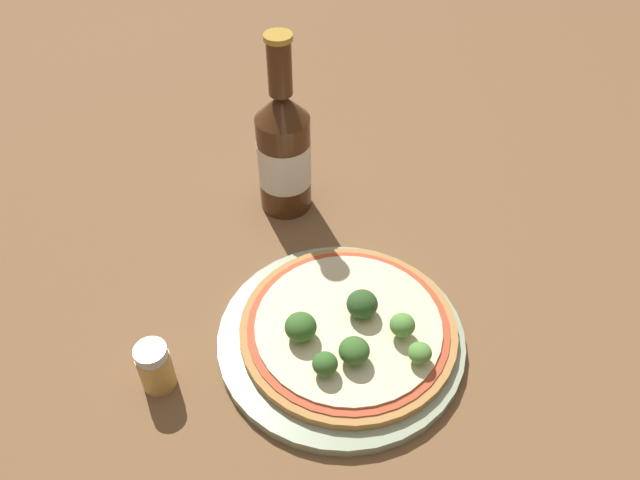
% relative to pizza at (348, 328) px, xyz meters
% --- Properties ---
extents(ground_plane, '(3.00, 3.00, 0.00)m').
position_rel_pizza_xyz_m(ground_plane, '(-0.01, 0.02, -0.02)').
color(ground_plane, brown).
extents(plate, '(0.26, 0.26, 0.01)m').
position_rel_pizza_xyz_m(plate, '(-0.01, 0.00, -0.01)').
color(plate, '#93A384').
rests_on(plate, ground_plane).
extents(pizza, '(0.22, 0.22, 0.01)m').
position_rel_pizza_xyz_m(pizza, '(0.00, 0.00, 0.00)').
color(pizza, '#B77F42').
rests_on(pizza, plate).
extents(broccoli_floret_0, '(0.03, 0.03, 0.03)m').
position_rel_pizza_xyz_m(broccoli_floret_0, '(0.02, -0.00, 0.02)').
color(broccoli_floret_0, '#89A866').
rests_on(broccoli_floret_0, pizza).
extents(broccoli_floret_1, '(0.02, 0.02, 0.02)m').
position_rel_pizza_xyz_m(broccoli_floret_1, '(-0.00, -0.08, 0.02)').
color(broccoli_floret_1, '#89A866').
rests_on(broccoli_floret_1, pizza).
extents(broccoli_floret_2, '(0.03, 0.03, 0.03)m').
position_rel_pizza_xyz_m(broccoli_floret_2, '(0.02, -0.05, 0.02)').
color(broccoli_floret_2, '#89A866').
rests_on(broccoli_floret_2, pizza).
extents(broccoli_floret_3, '(0.03, 0.03, 0.03)m').
position_rel_pizza_xyz_m(broccoli_floret_3, '(-0.04, -0.03, 0.02)').
color(broccoli_floret_3, '#89A866').
rests_on(broccoli_floret_3, pizza).
extents(broccoli_floret_4, '(0.03, 0.03, 0.03)m').
position_rel_pizza_xyz_m(broccoli_floret_4, '(-0.04, 0.03, 0.02)').
color(broccoli_floret_4, '#89A866').
rests_on(broccoli_floret_4, pizza).
extents(broccoli_floret_5, '(0.02, 0.02, 0.02)m').
position_rel_pizza_xyz_m(broccoli_floret_5, '(-0.06, -0.01, 0.02)').
color(broccoli_floret_5, '#89A866').
rests_on(broccoli_floret_5, pizza).
extents(beer_bottle, '(0.07, 0.07, 0.23)m').
position_rel_pizza_xyz_m(beer_bottle, '(0.14, 0.18, 0.07)').
color(beer_bottle, '#472814').
rests_on(beer_bottle, ground_plane).
extents(pepper_shaker, '(0.03, 0.03, 0.06)m').
position_rel_pizza_xyz_m(pepper_shaker, '(-0.15, 0.13, 0.01)').
color(pepper_shaker, tan).
rests_on(pepper_shaker, ground_plane).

